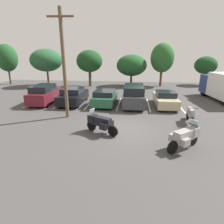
{
  "coord_description": "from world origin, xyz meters",
  "views": [
    {
      "loc": [
        0.74,
        -11.03,
        4.6
      ],
      "look_at": [
        -0.63,
        0.31,
        1.03
      ],
      "focal_mm": 29.58,
      "sensor_mm": 36.0,
      "label": 1
    }
  ],
  "objects_px": {
    "motorcycle_touring": "(100,122)",
    "car_charcoal": "(134,95)",
    "car_green": "(105,97)",
    "car_champagne": "(165,99)",
    "motorcycle_third": "(185,136)",
    "car_maroon": "(45,94)",
    "utility_pole": "(64,64)",
    "car_black": "(73,96)",
    "motorcycle_second": "(191,114)"
  },
  "relations": [
    {
      "from": "motorcycle_second",
      "to": "car_charcoal",
      "type": "bearing_deg",
      "value": 133.8
    },
    {
      "from": "motorcycle_second",
      "to": "motorcycle_third",
      "type": "xyz_separation_m",
      "value": [
        -1.35,
        -3.98,
        0.08
      ]
    },
    {
      "from": "car_green",
      "to": "car_champagne",
      "type": "height_order",
      "value": "car_green"
    },
    {
      "from": "motorcycle_touring",
      "to": "car_black",
      "type": "bearing_deg",
      "value": 120.12
    },
    {
      "from": "car_champagne",
      "to": "motorcycle_touring",
      "type": "bearing_deg",
      "value": -125.44
    },
    {
      "from": "motorcycle_third",
      "to": "car_black",
      "type": "bearing_deg",
      "value": 135.98
    },
    {
      "from": "car_black",
      "to": "motorcycle_second",
      "type": "bearing_deg",
      "value": -23.18
    },
    {
      "from": "motorcycle_touring",
      "to": "car_maroon",
      "type": "height_order",
      "value": "car_maroon"
    },
    {
      "from": "motorcycle_second",
      "to": "car_maroon",
      "type": "relative_size",
      "value": 0.47
    },
    {
      "from": "motorcycle_third",
      "to": "car_black",
      "type": "xyz_separation_m",
      "value": [
        -8.47,
        8.19,
        0.06
      ]
    },
    {
      "from": "car_maroon",
      "to": "car_champagne",
      "type": "height_order",
      "value": "car_maroon"
    },
    {
      "from": "utility_pole",
      "to": "car_champagne",
      "type": "bearing_deg",
      "value": 27.35
    },
    {
      "from": "car_green",
      "to": "car_charcoal",
      "type": "xyz_separation_m",
      "value": [
        2.67,
        -0.01,
        0.25
      ]
    },
    {
      "from": "motorcycle_third",
      "to": "car_black",
      "type": "distance_m",
      "value": 11.78
    },
    {
      "from": "motorcycle_touring",
      "to": "car_black",
      "type": "xyz_separation_m",
      "value": [
        -3.9,
        6.72,
        0.07
      ]
    },
    {
      "from": "motorcycle_touring",
      "to": "car_black",
      "type": "relative_size",
      "value": 0.46
    },
    {
      "from": "car_green",
      "to": "car_champagne",
      "type": "bearing_deg",
      "value": 0.97
    },
    {
      "from": "car_green",
      "to": "car_maroon",
      "type": "bearing_deg",
      "value": -179.36
    },
    {
      "from": "car_maroon",
      "to": "utility_pole",
      "type": "relative_size",
      "value": 0.62
    },
    {
      "from": "car_maroon",
      "to": "car_champagne",
      "type": "xyz_separation_m",
      "value": [
        11.61,
        0.16,
        -0.21
      ]
    },
    {
      "from": "motorcycle_second",
      "to": "car_maroon",
      "type": "bearing_deg",
      "value": 162.08
    },
    {
      "from": "car_green",
      "to": "car_charcoal",
      "type": "distance_m",
      "value": 2.68
    },
    {
      "from": "car_charcoal",
      "to": "car_champagne",
      "type": "xyz_separation_m",
      "value": [
        2.9,
        0.1,
        -0.28
      ]
    },
    {
      "from": "car_maroon",
      "to": "car_charcoal",
      "type": "relative_size",
      "value": 0.96
    },
    {
      "from": "motorcycle_second",
      "to": "motorcycle_third",
      "type": "distance_m",
      "value": 4.2
    },
    {
      "from": "car_black",
      "to": "utility_pole",
      "type": "bearing_deg",
      "value": -78.28
    },
    {
      "from": "car_charcoal",
      "to": "car_champagne",
      "type": "distance_m",
      "value": 2.92
    },
    {
      "from": "motorcycle_touring",
      "to": "car_green",
      "type": "bearing_deg",
      "value": 96.37
    },
    {
      "from": "car_maroon",
      "to": "motorcycle_touring",
      "type": "bearing_deg",
      "value": -44.34
    },
    {
      "from": "motorcycle_second",
      "to": "car_black",
      "type": "height_order",
      "value": "car_black"
    },
    {
      "from": "car_charcoal",
      "to": "car_champagne",
      "type": "relative_size",
      "value": 1.09
    },
    {
      "from": "motorcycle_touring",
      "to": "motorcycle_third",
      "type": "height_order",
      "value": "motorcycle_third"
    },
    {
      "from": "motorcycle_third",
      "to": "car_green",
      "type": "height_order",
      "value": "motorcycle_third"
    },
    {
      "from": "motorcycle_third",
      "to": "utility_pole",
      "type": "xyz_separation_m",
      "value": [
        -7.64,
        4.16,
        3.28
      ]
    },
    {
      "from": "motorcycle_touring",
      "to": "car_maroon",
      "type": "relative_size",
      "value": 0.44
    },
    {
      "from": "motorcycle_third",
      "to": "car_champagne",
      "type": "xyz_separation_m",
      "value": [
        0.26,
        8.25,
        -0.02
      ]
    },
    {
      "from": "car_black",
      "to": "car_green",
      "type": "relative_size",
      "value": 1.0
    },
    {
      "from": "car_maroon",
      "to": "utility_pole",
      "type": "xyz_separation_m",
      "value": [
        3.71,
        -3.92,
        3.09
      ]
    },
    {
      "from": "motorcycle_third",
      "to": "car_maroon",
      "type": "distance_m",
      "value": 13.93
    },
    {
      "from": "car_champagne",
      "to": "car_maroon",
      "type": "bearing_deg",
      "value": -179.2
    },
    {
      "from": "motorcycle_third",
      "to": "car_charcoal",
      "type": "xyz_separation_m",
      "value": [
        -2.65,
        8.15,
        0.27
      ]
    },
    {
      "from": "motorcycle_touring",
      "to": "car_black",
      "type": "distance_m",
      "value": 7.77
    },
    {
      "from": "motorcycle_third",
      "to": "car_maroon",
      "type": "height_order",
      "value": "car_maroon"
    },
    {
      "from": "motorcycle_touring",
      "to": "motorcycle_third",
      "type": "relative_size",
      "value": 1.15
    },
    {
      "from": "motorcycle_touring",
      "to": "car_charcoal",
      "type": "xyz_separation_m",
      "value": [
        1.93,
        6.68,
        0.28
      ]
    },
    {
      "from": "motorcycle_touring",
      "to": "car_champagne",
      "type": "bearing_deg",
      "value": 54.56
    },
    {
      "from": "motorcycle_second",
      "to": "car_champagne",
      "type": "bearing_deg",
      "value": 104.37
    },
    {
      "from": "car_green",
      "to": "car_champagne",
      "type": "distance_m",
      "value": 5.58
    },
    {
      "from": "car_champagne",
      "to": "utility_pole",
      "type": "bearing_deg",
      "value": -152.65
    },
    {
      "from": "car_champagne",
      "to": "utility_pole",
      "type": "xyz_separation_m",
      "value": [
        -7.89,
        -4.08,
        3.29
      ]
    }
  ]
}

